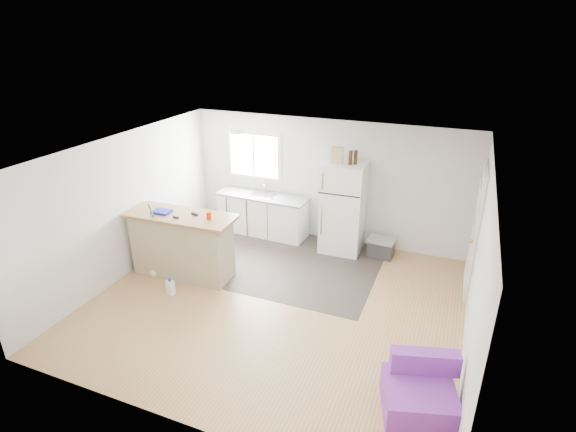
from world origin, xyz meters
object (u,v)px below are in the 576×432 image
Objects in this scene: kitchen_cabinets at (263,214)px; purple_seat at (419,393)px; cardboard_box at (337,155)px; cleaner_jug at (170,287)px; red_cup at (209,216)px; mop at (156,264)px; blue_tray at (162,212)px; refrigerator at (343,208)px; cooler at (381,247)px; peninsula at (183,244)px; bottle_right at (356,157)px; bottle_left at (350,158)px.

purple_seat is (3.57, -3.54, -0.20)m from kitchen_cabinets.
cardboard_box is at bearing -2.85° from kitchen_cabinets.
cleaner_jug is 2.35× the size of red_cup.
mop is at bearing -164.43° from red_cup.
cardboard_box is (2.53, 2.10, 1.63)m from mop.
red_cup is 0.40× the size of blue_tray.
mop is (-2.67, -2.17, -0.63)m from refrigerator.
mop is at bearing -111.00° from kitchen_cabinets.
cooler is 0.36× the size of mop.
purple_seat is 4.09m from cleaner_jug.
cleaner_jug is 1.31m from red_cup.
kitchen_cabinets is at bearing 89.68° from red_cup.
mop is (-0.97, -2.25, -0.20)m from kitchen_cabinets.
peninsula is 3.35m from bottle_right.
blue_tray is 1.20× the size of bottle_right.
cardboard_box is at bearing 49.42° from mop.
red_cup is (-1.70, -1.90, 0.33)m from refrigerator.
bottle_right is (2.84, 2.18, 1.61)m from mop.
refrigerator reaches higher than cooler.
cardboard_box is (1.56, 1.84, 0.68)m from red_cup.
bottle_left reaches higher than mop.
kitchen_cabinets is at bearing 118.97° from purple_seat.
peninsula is at bearing 117.34° from cleaner_jug.
cleaner_jug is (-2.87, -2.53, -0.06)m from cooler.
peninsula is 3.10m from cardboard_box.
bottle_left is at bearing 62.78° from cleaner_jug.
peninsula reaches higher than cooler.
refrigerator is 1.00m from bottle_right.
purple_seat is (4.13, -1.55, -0.34)m from peninsula.
cooler is 4.13× the size of red_cup.
mop is at bearing -142.66° from refrigerator.
purple_seat is 0.68× the size of mop.
cooler is at bearing 41.78° from mop.
cardboard_box reaches higher than cooler.
bottle_left reaches higher than blue_tray.
blue_tray is at bearing 142.43° from cleaner_jug.
purple_seat is at bearing -42.39° from kitchen_cabinets.
mop is at bearing -151.02° from peninsula.
mop reaches higher than cleaner_jug.
bottle_left is (2.35, 1.87, 1.27)m from peninsula.
bottle_left reaches higher than refrigerator.
cooler is 0.53× the size of purple_seat.
peninsula is 0.78m from cleaner_jug.
cleaner_jug is at bearing -51.76° from blue_tray.
kitchen_cabinets is 1.11× the size of refrigerator.
red_cup is 0.48× the size of bottle_right.
kitchen_cabinets is 1.02× the size of peninsula.
cooler is 3.63m from purple_seat.
cleaner_jug is at bearing -131.42° from bottle_left.
purple_seat is at bearing -63.36° from refrigerator.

